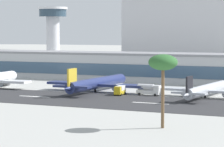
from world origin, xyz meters
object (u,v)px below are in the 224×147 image
distant_hotel_block (203,31)px  palm_tree_2 (163,64)px  terminal_building (143,67)px  service_fuel_truck_1 (149,90)px  service_box_truck_0 (120,90)px  control_tower (53,30)px  airliner_black_tail_gate_2 (205,90)px  airliner_gold_tail_gate_1 (95,84)px

distant_hotel_block → palm_tree_2: distant_hotel_block is taller
terminal_building → service_fuel_truck_1: terminal_building is taller
service_box_truck_0 → palm_tree_2: bearing=28.0°
service_box_truck_0 → palm_tree_2: palm_tree_2 is taller
control_tower → service_box_truck_0: bearing=-48.2°
distant_hotel_block → service_fuel_truck_1: 201.99m
service_fuel_truck_1 → airliner_black_tail_gate_2: bearing=6.2°
control_tower → service_box_truck_0: control_tower is taller
terminal_building → service_box_truck_0: 58.87m
terminal_building → control_tower: size_ratio=5.00×
control_tower → airliner_gold_tail_gate_1: 104.03m
control_tower → palm_tree_2: 178.61m
service_box_truck_0 → terminal_building: bearing=-171.1°
terminal_building → distant_hotel_block: distant_hotel_block is taller
distant_hotel_block → airliner_gold_tail_gate_1: (9.69, -196.57, -19.77)m
distant_hotel_block → airliner_gold_tail_gate_1: 197.80m
terminal_building → control_tower: 70.96m
terminal_building → service_fuel_truck_1: bearing=-67.5°
airliner_gold_tail_gate_1 → service_fuel_truck_1: 21.64m
airliner_gold_tail_gate_1 → palm_tree_2: (46.19, -60.77, 11.63)m
terminal_building → control_tower: bearing=156.4°
airliner_gold_tail_gate_1 → service_box_truck_0: (12.03, -5.32, -1.30)m
service_box_truck_0 → service_fuel_truck_1: (9.50, 3.41, 0.24)m
terminal_building → control_tower: control_tower is taller
control_tower → service_box_truck_0: size_ratio=5.82×
distant_hotel_block → service_fuel_truck_1: bearing=-81.1°
airliner_black_tail_gate_2 → service_fuel_truck_1: (-19.83, -0.76, -0.64)m
terminal_building → distant_hotel_block: (-8.95, 144.61, 16.50)m
service_box_truck_0 → service_fuel_truck_1: 10.10m
terminal_building → airliner_gold_tail_gate_1: 52.07m
distant_hotel_block → service_box_truck_0: size_ratio=18.50×
airliner_black_tail_gate_2 → service_box_truck_0: size_ratio=6.53×
terminal_building → airliner_gold_tail_gate_1: terminal_building is taller
distant_hotel_block → control_tower: bearing=-114.9°
distant_hotel_block → service_box_truck_0: distant_hotel_block is taller
service_box_truck_0 → service_fuel_truck_1: size_ratio=0.71×
airliner_gold_tail_gate_1 → service_box_truck_0: 13.22m
control_tower → airliner_black_tail_gate_2: control_tower is taller
terminal_building → airliner_black_tail_gate_2: 67.87m
distant_hotel_block → airliner_black_tail_gate_2: (51.06, -197.71, -20.19)m
service_box_truck_0 → distant_hotel_block: bearing=-177.5°
airliner_black_tail_gate_2 → service_box_truck_0: 29.64m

